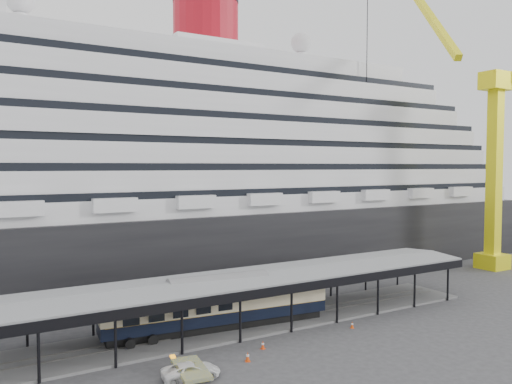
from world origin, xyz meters
The scene contains 9 objects.
ground centered at (0.00, 0.00, 0.00)m, with size 200.00×200.00×0.00m, color #37373A.
cruise_ship centered at (0.05, 32.00, 18.35)m, with size 130.00×30.00×43.90m.
platform_canopy centered at (0.00, 5.00, 2.36)m, with size 56.00×9.18×5.30m.
crane_yellow centered at (47.06, 10.54, 19.96)m, with size 23.83×18.78×47.60m.
port_truck centered at (-9.99, -4.20, 0.63)m, with size 2.10×4.55×1.26m, color white.
pullman_carriage centered at (-3.11, 5.00, 2.75)m, with size 23.36×5.16×22.76m.
traffic_cone_left centered at (-4.50, -3.39, 0.41)m, with size 0.55×0.55×0.83m.
traffic_cone_mid centered at (-1.91, -1.57, 0.38)m, with size 0.51×0.51×0.76m.
traffic_cone_right centered at (8.90, -1.21, 0.35)m, with size 0.46×0.46×0.70m.
Camera 1 is at (-24.66, -39.29, 16.46)m, focal length 35.00 mm.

